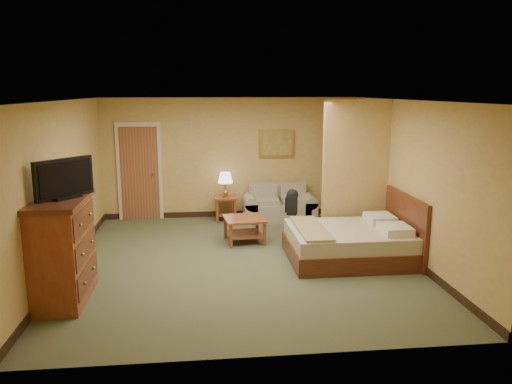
{
  "coord_description": "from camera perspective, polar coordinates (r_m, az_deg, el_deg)",
  "views": [
    {
      "loc": [
        -0.62,
        -7.76,
        2.76
      ],
      "look_at": [
        0.3,
        0.6,
        1.03
      ],
      "focal_mm": 35.0,
      "sensor_mm": 36.0,
      "label": 1
    }
  ],
  "objects": [
    {
      "name": "right_wall",
      "position": [
        8.59,
        16.96,
        1.32
      ],
      "size": [
        0.02,
        6.0,
        2.6
      ],
      "primitive_type": "cube",
      "color": "tan",
      "rests_on": "floor"
    },
    {
      "name": "dresser",
      "position": [
        7.06,
        -21.31,
        -6.16
      ],
      "size": [
        0.68,
        1.3,
        1.39
      ],
      "color": "maroon",
      "rests_on": "floor"
    },
    {
      "name": "baseboard",
      "position": [
        11.11,
        -2.86,
        -2.47
      ],
      "size": [
        5.5,
        0.02,
        0.12
      ],
      "primitive_type": "cube",
      "color": "black",
      "rests_on": "floor"
    },
    {
      "name": "ceiling",
      "position": [
        7.79,
        -1.71,
        10.43
      ],
      "size": [
        6.0,
        6.0,
        0.0
      ],
      "primitive_type": "plane",
      "rotation": [
        3.14,
        0.0,
        0.0
      ],
      "color": "white",
      "rests_on": "back_wall"
    },
    {
      "name": "back_wall",
      "position": [
        10.88,
        -2.93,
        3.89
      ],
      "size": [
        5.5,
        0.02,
        2.6
      ],
      "primitive_type": "cube",
      "color": "tan",
      "rests_on": "floor"
    },
    {
      "name": "loveseat",
      "position": [
        10.76,
        2.67,
        -1.87
      ],
      "size": [
        1.54,
        0.71,
        0.78
      ],
      "color": "gray",
      "rests_on": "floor"
    },
    {
      "name": "backpack",
      "position": [
        9.11,
        4.16,
        -1.01
      ],
      "size": [
        0.24,
        0.31,
        0.47
      ],
      "rotation": [
        0.0,
        0.0,
        -0.26
      ],
      "color": "black",
      "rests_on": "bed"
    },
    {
      "name": "coffee_table",
      "position": [
        9.18,
        -1.34,
        -3.74
      ],
      "size": [
        0.79,
        0.79,
        0.46
      ],
      "rotation": [
        0.0,
        0.0,
        0.11
      ],
      "color": "maroon",
      "rests_on": "floor"
    },
    {
      "name": "bed",
      "position": [
        8.41,
        10.96,
        -5.65
      ],
      "size": [
        1.97,
        1.67,
        1.08
      ],
      "color": "#4C2011",
      "rests_on": "floor"
    },
    {
      "name": "left_wall",
      "position": [
        8.18,
        -21.23,
        0.54
      ],
      "size": [
        0.02,
        6.0,
        2.6
      ],
      "primitive_type": "cube",
      "color": "tan",
      "rests_on": "floor"
    },
    {
      "name": "partition",
      "position": [
        9.24,
        11.3,
        2.29
      ],
      "size": [
        1.2,
        0.15,
        2.6
      ],
      "primitive_type": "cube",
      "color": "tan",
      "rests_on": "floor"
    },
    {
      "name": "table_lamp",
      "position": [
        10.59,
        -3.52,
        1.56
      ],
      "size": [
        0.32,
        0.32,
        0.52
      ],
      "color": "#A57D3D",
      "rests_on": "side_table"
    },
    {
      "name": "door",
      "position": [
        10.95,
        -13.16,
        2.23
      ],
      "size": [
        0.94,
        0.16,
        2.1
      ],
      "color": "beige",
      "rests_on": "floor"
    },
    {
      "name": "side_table",
      "position": [
        10.7,
        -3.49,
        -1.47
      ],
      "size": [
        0.47,
        0.47,
        0.52
      ],
      "color": "maroon",
      "rests_on": "floor"
    },
    {
      "name": "floor",
      "position": [
        8.26,
        -1.6,
        -7.9
      ],
      "size": [
        6.0,
        6.0,
        0.0
      ],
      "primitive_type": "plane",
      "color": "#4D5537",
      "rests_on": "ground"
    },
    {
      "name": "tv",
      "position": [
        6.82,
        -21.08,
        1.33
      ],
      "size": [
        0.59,
        0.69,
        0.52
      ],
      "rotation": [
        0.0,
        0.0,
        -0.69
      ],
      "color": "black",
      "rests_on": "dresser"
    },
    {
      "name": "wall_picture",
      "position": [
        10.92,
        2.41,
        5.51
      ],
      "size": [
        0.79,
        0.04,
        0.61
      ],
      "color": "#B78E3F",
      "rests_on": "back_wall"
    }
  ]
}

